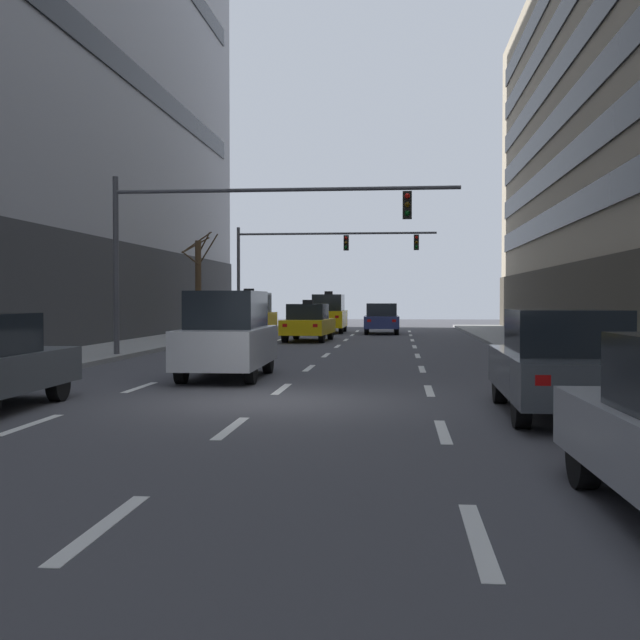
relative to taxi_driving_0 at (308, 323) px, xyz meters
The scene contains 36 objects.
ground_plane 20.85m from the taxi_driving_0, 85.57° to the right, with size 120.00×120.00×0.00m, color #424247.
lane_stripe_l1_s3 23.83m from the taxi_driving_0, 93.50° to the right, with size 0.16×2.00×0.01m, color silver.
lane_stripe_l1_s4 18.85m from the taxi_driving_0, 94.42° to the right, with size 0.16×2.00×0.01m, color silver.
lane_stripe_l1_s5 13.87m from the taxi_driving_0, 96.02° to the right, with size 0.16×2.00×0.01m, color silver.
lane_stripe_l1_s6 8.93m from the taxi_driving_0, 99.40° to the right, with size 0.16×2.00×0.01m, color silver.
lane_stripe_l1_s7 4.12m from the taxi_driving_0, 111.06° to the right, with size 0.16×2.00×0.01m, color silver.
lane_stripe_l1_s8 2.07m from the taxi_driving_0, 139.76° to the left, with size 0.16×2.00×0.01m, color silver.
lane_stripe_l1_s9 6.45m from the taxi_driving_0, 103.12° to the left, with size 0.16×2.00×0.01m, color silver.
lane_stripe_l1_s10 11.35m from the taxi_driving_0, 97.37° to the left, with size 0.16×2.00×0.01m, color silver.
lane_stripe_l2_s2 28.83m from the taxi_driving_0, 86.80° to the right, with size 0.16×2.00×0.01m, color silver.
lane_stripe_l2_s3 23.84m from the taxi_driving_0, 86.12° to the right, with size 0.16×2.00×0.01m, color silver.
lane_stripe_l2_s4 18.86m from the taxi_driving_0, 85.10° to the right, with size 0.16×2.00×0.01m, color silver.
lane_stripe_l2_s5 13.89m from the taxi_driving_0, 83.33° to the right, with size 0.16×2.00×0.01m, color silver.
lane_stripe_l2_s6 8.96m from the taxi_driving_0, 79.60° to the right, with size 0.16×2.00×0.01m, color silver.
lane_stripe_l2_s7 4.18m from the taxi_driving_0, 66.88° to the right, with size 0.16×2.00×0.01m, color silver.
lane_stripe_l2_s8 2.19m from the taxi_driving_0, 37.34° to the left, with size 0.16×2.00×0.01m, color silver.
lane_stripe_l2_s9 6.49m from the taxi_driving_0, 75.51° to the left, with size 0.16×2.00×0.01m, color silver.
lane_stripe_l2_s10 11.37m from the taxi_driving_0, 81.84° to the left, with size 0.16×2.00×0.01m, color silver.
lane_stripe_l3_s2 29.16m from the taxi_driving_0, 80.78° to the right, with size 0.16×2.00×0.01m, color silver.
lane_stripe_l3_s3 24.24m from the taxi_driving_0, 78.88° to the right, with size 0.16×2.00×0.01m, color silver.
lane_stripe_l3_s4 19.36m from the taxi_driving_0, 76.02° to the right, with size 0.16×2.00×0.01m, color silver.
lane_stripe_l3_s5 14.57m from the taxi_driving_0, 71.26° to the right, with size 0.16×2.00×0.01m, color silver.
lane_stripe_l3_s6 9.97m from the taxi_driving_0, 61.96° to the right, with size 0.16×2.00×0.01m, color silver.
lane_stripe_l3_s7 6.06m from the taxi_driving_0, 38.91° to the right, with size 0.16×2.00×0.01m, color silver.
lane_stripe_l3_s8 4.90m from the taxi_driving_0, 14.73° to the left, with size 0.16×2.00×0.01m, color silver.
lane_stripe_l3_s9 7.83m from the taxi_driving_0, 53.12° to the left, with size 0.16×2.00×0.01m, color silver.
lane_stripe_l3_s10 12.19m from the taxi_driving_0, 67.41° to the left, with size 0.16×2.00×0.01m, color silver.
taxi_driving_0 is the anchor object (origin of this frame).
car_driving_1 16.65m from the taxi_driving_0, 90.06° to the right, with size 1.88×4.32×2.08m.
car_driving_2 8.62m from the taxi_driving_0, 68.85° to the left, with size 1.95×4.47×1.66m.
taxi_driving_4 8.93m from the taxi_driving_0, 89.25° to the left, with size 1.87×4.45×2.33m.
taxi_driving_5 2.93m from the taxi_driving_0, 166.92° to the left, with size 1.95×4.55×2.38m.
car_parked_1 23.03m from the taxi_driving_0, 73.13° to the right, with size 2.00×4.62×1.72m.
traffic_signal_0 11.37m from the taxi_driving_0, 96.61° to the right, with size 10.92×0.35×5.63m.
traffic_signal_1 9.13m from the taxi_driving_0, 95.44° to the left, with size 11.10×0.35×5.77m.
street_tree_1 6.77m from the taxi_driving_0, 153.01° to the left, with size 1.94×1.78×5.17m.
Camera 1 is at (2.43, -14.21, 1.88)m, focal length 44.03 mm.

